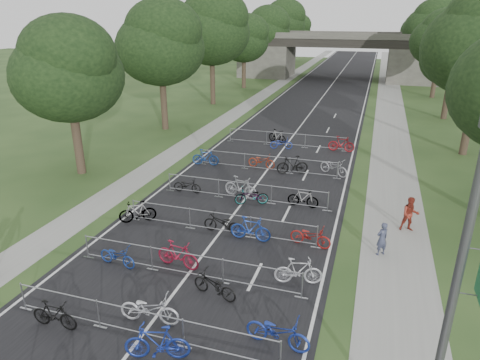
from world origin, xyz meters
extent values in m
cube|color=black|center=(0.00, 50.00, 0.01)|extent=(11.00, 140.00, 0.01)
cube|color=gray|center=(8.00, 50.00, 0.01)|extent=(3.00, 140.00, 0.01)
cube|color=gray|center=(-7.50, 50.00, 0.01)|extent=(2.00, 140.00, 0.01)
cube|color=silver|center=(0.00, 50.00, 0.00)|extent=(0.12, 140.00, 0.00)
cube|color=#484640|center=(-11.50, 65.00, 2.50)|extent=(8.00, 8.00, 5.00)
cube|color=#484640|center=(11.50, 65.00, 2.50)|extent=(8.00, 8.00, 5.00)
cube|color=black|center=(0.00, 65.00, 5.60)|extent=(30.00, 8.00, 1.20)
cube|color=#484640|center=(0.00, 61.20, 6.60)|extent=(30.00, 0.40, 0.90)
cube|color=#484640|center=(0.00, 68.80, 6.60)|extent=(30.00, 0.40, 0.90)
cylinder|color=#4C4C51|center=(8.30, 2.00, 4.00)|extent=(0.18, 0.18, 8.00)
cylinder|color=#33261C|center=(-11.50, 16.00, 2.10)|extent=(0.56, 0.56, 4.20)
ellipsoid|color=black|center=(-11.50, 16.00, 6.22)|extent=(6.72, 6.72, 5.51)
sphere|color=black|center=(-10.90, 15.50, 7.56)|extent=(5.38, 5.38, 5.38)
sphere|color=black|center=(-12.00, 16.50, 5.38)|extent=(4.37, 4.37, 4.37)
cylinder|color=#33261C|center=(-11.50, 28.00, 2.36)|extent=(0.56, 0.56, 4.72)
ellipsoid|color=black|center=(-11.50, 28.00, 6.99)|extent=(7.56, 7.56, 6.20)
sphere|color=black|center=(-10.90, 27.50, 8.50)|extent=(6.05, 6.05, 6.05)
sphere|color=black|center=(-12.00, 28.50, 6.05)|extent=(4.91, 4.91, 4.91)
cylinder|color=#33261C|center=(13.00, 28.00, 2.55)|extent=(0.56, 0.56, 5.11)
sphere|color=black|center=(12.50, 28.50, 6.54)|extent=(5.31, 5.31, 5.31)
cylinder|color=#33261C|center=(-11.50, 40.00, 2.62)|extent=(0.56, 0.56, 5.25)
ellipsoid|color=black|center=(-11.50, 40.00, 7.77)|extent=(8.40, 8.40, 6.89)
sphere|color=black|center=(-10.90, 39.50, 9.45)|extent=(6.72, 6.72, 6.72)
sphere|color=black|center=(-12.00, 40.50, 6.72)|extent=(5.46, 5.46, 5.46)
cylinder|color=#33261C|center=(13.00, 40.00, 1.92)|extent=(0.56, 0.56, 3.85)
ellipsoid|color=black|center=(13.00, 40.00, 5.70)|extent=(6.16, 6.16, 5.05)
sphere|color=black|center=(13.60, 39.50, 6.93)|extent=(4.93, 4.93, 4.93)
sphere|color=black|center=(12.50, 40.50, 4.93)|extent=(4.00, 4.00, 4.00)
cylinder|color=#33261C|center=(-11.50, 52.00, 2.10)|extent=(0.56, 0.56, 4.20)
ellipsoid|color=black|center=(-11.50, 52.00, 6.22)|extent=(6.72, 6.72, 5.51)
sphere|color=black|center=(-10.90, 51.50, 7.56)|extent=(5.38, 5.38, 5.38)
sphere|color=black|center=(-12.00, 52.50, 5.38)|extent=(4.37, 4.37, 4.37)
cylinder|color=#33261C|center=(13.00, 52.00, 2.24)|extent=(0.56, 0.56, 4.48)
ellipsoid|color=black|center=(13.00, 52.00, 6.63)|extent=(7.17, 7.17, 5.88)
sphere|color=black|center=(13.60, 51.50, 8.06)|extent=(5.73, 5.73, 5.73)
sphere|color=black|center=(12.50, 52.50, 5.73)|extent=(4.66, 4.66, 4.66)
cylinder|color=#33261C|center=(-11.50, 64.00, 2.36)|extent=(0.56, 0.56, 4.72)
ellipsoid|color=black|center=(-11.50, 64.00, 6.99)|extent=(7.56, 7.56, 6.20)
sphere|color=black|center=(-10.90, 63.50, 8.50)|extent=(6.05, 6.05, 6.05)
sphere|color=black|center=(-12.00, 64.50, 6.05)|extent=(4.91, 4.91, 4.91)
cylinder|color=#33261C|center=(13.00, 64.00, 2.55)|extent=(0.56, 0.56, 5.11)
ellipsoid|color=black|center=(13.00, 64.00, 7.56)|extent=(8.18, 8.18, 6.70)
sphere|color=black|center=(13.60, 63.50, 9.20)|extent=(6.54, 6.54, 6.54)
sphere|color=black|center=(12.50, 64.50, 6.54)|extent=(5.31, 5.31, 5.31)
cylinder|color=#33261C|center=(-11.50, 76.00, 2.62)|extent=(0.56, 0.56, 5.25)
ellipsoid|color=black|center=(-11.50, 76.00, 7.77)|extent=(8.40, 8.40, 6.89)
sphere|color=black|center=(-10.90, 75.50, 9.45)|extent=(6.72, 6.72, 6.72)
sphere|color=black|center=(-12.00, 76.50, 6.72)|extent=(5.46, 5.46, 5.46)
cylinder|color=#33261C|center=(13.00, 76.00, 1.92)|extent=(0.56, 0.56, 3.85)
ellipsoid|color=black|center=(13.00, 76.00, 5.70)|extent=(6.16, 6.16, 5.05)
sphere|color=black|center=(13.60, 75.50, 6.93)|extent=(4.93, 4.93, 4.93)
sphere|color=black|center=(12.50, 76.50, 4.93)|extent=(4.00, 4.00, 4.00)
cylinder|color=#33261C|center=(-11.50, 88.00, 2.10)|extent=(0.56, 0.56, 4.20)
ellipsoid|color=black|center=(-11.50, 88.00, 6.22)|extent=(6.72, 6.72, 5.51)
sphere|color=black|center=(-10.90, 87.50, 7.56)|extent=(5.38, 5.38, 5.38)
sphere|color=black|center=(-12.00, 88.50, 5.38)|extent=(4.37, 4.37, 4.37)
cylinder|color=#33261C|center=(13.00, 88.00, 2.24)|extent=(0.56, 0.56, 4.48)
ellipsoid|color=black|center=(13.00, 88.00, 6.63)|extent=(7.17, 7.17, 5.88)
sphere|color=black|center=(13.60, 87.50, 8.06)|extent=(5.73, 5.73, 5.73)
sphere|color=black|center=(12.50, 88.50, 5.73)|extent=(4.66, 4.66, 4.66)
cylinder|color=#96989D|center=(0.00, 3.60, 1.05)|extent=(9.20, 0.04, 0.04)
cylinder|color=#96989D|center=(0.00, 3.60, 0.18)|extent=(9.20, 0.04, 0.04)
cylinder|color=#96989D|center=(-4.60, 3.60, 0.55)|extent=(0.05, 0.05, 1.10)
cube|color=#96989D|center=(-4.60, 3.60, 0.01)|extent=(0.50, 0.08, 0.03)
cylinder|color=#96989D|center=(-1.53, 3.60, 0.55)|extent=(0.05, 0.05, 1.10)
cube|color=#96989D|center=(-1.53, 3.60, 0.01)|extent=(0.50, 0.08, 0.03)
cylinder|color=#96989D|center=(1.53, 3.60, 0.55)|extent=(0.05, 0.05, 1.10)
cube|color=#96989D|center=(1.53, 3.60, 0.01)|extent=(0.50, 0.08, 0.03)
cylinder|color=#96989D|center=(4.60, 3.60, 0.55)|extent=(0.05, 0.05, 1.10)
cylinder|color=#96989D|center=(0.00, 7.20, 1.05)|extent=(9.20, 0.04, 0.04)
cylinder|color=#96989D|center=(0.00, 7.20, 0.18)|extent=(9.20, 0.04, 0.04)
cylinder|color=#96989D|center=(-4.60, 7.20, 0.55)|extent=(0.05, 0.05, 1.10)
cube|color=#96989D|center=(-4.60, 7.20, 0.01)|extent=(0.50, 0.08, 0.03)
cylinder|color=#96989D|center=(-1.53, 7.20, 0.55)|extent=(0.05, 0.05, 1.10)
cube|color=#96989D|center=(-1.53, 7.20, 0.01)|extent=(0.50, 0.08, 0.03)
cylinder|color=#96989D|center=(1.53, 7.20, 0.55)|extent=(0.05, 0.05, 1.10)
cube|color=#96989D|center=(1.53, 7.20, 0.01)|extent=(0.50, 0.08, 0.03)
cylinder|color=#96989D|center=(4.60, 7.20, 0.55)|extent=(0.05, 0.05, 1.10)
cube|color=#96989D|center=(4.60, 7.20, 0.01)|extent=(0.50, 0.08, 0.03)
cylinder|color=#96989D|center=(0.00, 11.00, 1.05)|extent=(9.20, 0.04, 0.04)
cylinder|color=#96989D|center=(0.00, 11.00, 0.18)|extent=(9.20, 0.04, 0.04)
cylinder|color=#96989D|center=(-4.60, 11.00, 0.55)|extent=(0.05, 0.05, 1.10)
cube|color=#96989D|center=(-4.60, 11.00, 0.01)|extent=(0.50, 0.08, 0.03)
cylinder|color=#96989D|center=(-1.53, 11.00, 0.55)|extent=(0.05, 0.05, 1.10)
cube|color=#96989D|center=(-1.53, 11.00, 0.01)|extent=(0.50, 0.08, 0.03)
cylinder|color=#96989D|center=(1.53, 11.00, 0.55)|extent=(0.05, 0.05, 1.10)
cube|color=#96989D|center=(1.53, 11.00, 0.01)|extent=(0.50, 0.08, 0.03)
cylinder|color=#96989D|center=(4.60, 11.00, 0.55)|extent=(0.05, 0.05, 1.10)
cube|color=#96989D|center=(4.60, 11.00, 0.01)|extent=(0.50, 0.08, 0.03)
cylinder|color=#96989D|center=(0.00, 15.00, 1.05)|extent=(9.20, 0.04, 0.04)
cylinder|color=#96989D|center=(0.00, 15.00, 0.18)|extent=(9.20, 0.04, 0.04)
cylinder|color=#96989D|center=(-4.60, 15.00, 0.55)|extent=(0.05, 0.05, 1.10)
cube|color=#96989D|center=(-4.60, 15.00, 0.01)|extent=(0.50, 0.08, 0.03)
cylinder|color=#96989D|center=(-1.53, 15.00, 0.55)|extent=(0.05, 0.05, 1.10)
cube|color=#96989D|center=(-1.53, 15.00, 0.01)|extent=(0.50, 0.08, 0.03)
cylinder|color=#96989D|center=(1.53, 15.00, 0.55)|extent=(0.05, 0.05, 1.10)
cube|color=#96989D|center=(1.53, 15.00, 0.01)|extent=(0.50, 0.08, 0.03)
cylinder|color=#96989D|center=(4.60, 15.00, 0.55)|extent=(0.05, 0.05, 1.10)
cube|color=#96989D|center=(4.60, 15.00, 0.01)|extent=(0.50, 0.08, 0.03)
cylinder|color=#96989D|center=(0.00, 20.00, 1.05)|extent=(9.20, 0.04, 0.04)
cylinder|color=#96989D|center=(0.00, 20.00, 0.18)|extent=(9.20, 0.04, 0.04)
cylinder|color=#96989D|center=(-4.60, 20.00, 0.55)|extent=(0.05, 0.05, 1.10)
cube|color=#96989D|center=(-4.60, 20.00, 0.01)|extent=(0.50, 0.08, 0.03)
cylinder|color=#96989D|center=(-1.53, 20.00, 0.55)|extent=(0.05, 0.05, 1.10)
cube|color=#96989D|center=(-1.53, 20.00, 0.01)|extent=(0.50, 0.08, 0.03)
cylinder|color=#96989D|center=(1.53, 20.00, 0.55)|extent=(0.05, 0.05, 1.10)
cube|color=#96989D|center=(1.53, 20.00, 0.01)|extent=(0.50, 0.08, 0.03)
cylinder|color=#96989D|center=(4.60, 20.00, 0.55)|extent=(0.05, 0.05, 1.10)
cube|color=#96989D|center=(4.60, 20.00, 0.01)|extent=(0.50, 0.08, 0.03)
cylinder|color=#96989D|center=(0.00, 26.00, 1.05)|extent=(9.20, 0.04, 0.04)
cylinder|color=#96989D|center=(0.00, 26.00, 0.18)|extent=(9.20, 0.04, 0.04)
cylinder|color=#96989D|center=(-4.60, 26.00, 0.55)|extent=(0.05, 0.05, 1.10)
cube|color=#96989D|center=(-4.60, 26.00, 0.01)|extent=(0.50, 0.08, 0.03)
cylinder|color=#96989D|center=(-1.53, 26.00, 0.55)|extent=(0.05, 0.05, 1.10)
cube|color=#96989D|center=(-1.53, 26.00, 0.01)|extent=(0.50, 0.08, 0.03)
cylinder|color=#96989D|center=(1.53, 26.00, 0.55)|extent=(0.05, 0.05, 1.10)
cube|color=#96989D|center=(1.53, 26.00, 0.01)|extent=(0.50, 0.08, 0.03)
cylinder|color=#96989D|center=(4.60, 26.00, 0.55)|extent=(0.05, 0.05, 1.10)
cube|color=#96989D|center=(4.60, 26.00, 0.01)|extent=(0.50, 0.08, 0.03)
imported|color=black|center=(-2.92, 3.14, 0.51)|extent=(1.71, 0.52, 1.02)
imported|color=silver|center=(-0.04, 4.33, 0.55)|extent=(2.16, 0.94, 1.10)
imported|color=navy|center=(0.98, 2.94, 0.61)|extent=(2.09, 1.10, 1.21)
imported|color=navy|center=(4.30, 4.56, 0.55)|extent=(2.17, 0.96, 1.11)
imported|color=navy|center=(-3.04, 7.05, 0.47)|extent=(1.85, 0.87, 0.93)
imported|color=maroon|center=(-0.61, 7.71, 0.59)|extent=(2.01, 0.80, 1.17)
imported|color=black|center=(1.52, 6.30, 0.49)|extent=(1.95, 1.08, 0.97)
imported|color=#B3B3BB|center=(4.30, 8.07, 0.56)|extent=(1.93, 0.95, 1.12)
imported|color=#96989D|center=(-4.30, 10.84, 0.55)|extent=(1.84, 1.41, 1.11)
imported|color=black|center=(0.12, 11.05, 0.50)|extent=(1.94, 0.75, 1.00)
imported|color=#1B3996|center=(1.59, 10.77, 0.58)|extent=(1.95, 0.59, 1.16)
imported|color=maroon|center=(4.30, 11.08, 0.49)|extent=(1.96, 0.93, 0.99)
imported|color=black|center=(-3.52, 15.09, 0.44)|extent=(1.69, 0.63, 0.88)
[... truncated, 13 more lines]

